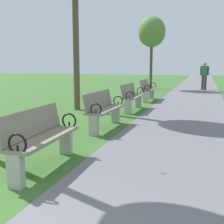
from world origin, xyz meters
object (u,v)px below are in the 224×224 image
(pedestrian_walking, at_px, (204,74))
(park_bench_3, at_px, (104,109))
(park_bench_2, at_px, (41,137))
(tree_4, at_px, (152,32))
(park_bench_4, at_px, (132,96))
(park_bench_5, at_px, (148,89))

(pedestrian_walking, bearing_deg, park_bench_3, -101.16)
(park_bench_3, bearing_deg, pedestrian_walking, 78.84)
(park_bench_2, distance_m, park_bench_3, 2.85)
(tree_4, bearing_deg, pedestrian_walking, 0.92)
(park_bench_4, relative_size, pedestrian_walking, 0.99)
(park_bench_3, height_order, tree_4, tree_4)
(park_bench_4, distance_m, park_bench_5, 2.81)
(park_bench_2, height_order, tree_4, tree_4)
(park_bench_3, height_order, park_bench_4, same)
(park_bench_2, distance_m, park_bench_5, 8.55)
(park_bench_4, relative_size, tree_4, 0.37)
(park_bench_2, relative_size, pedestrian_walking, 0.99)
(park_bench_3, xyz_separation_m, pedestrian_walking, (2.27, 11.51, 0.44))
(park_bench_3, xyz_separation_m, park_bench_5, (-0.00, 5.70, 0.00))
(park_bench_3, height_order, pedestrian_walking, pedestrian_walking)
(park_bench_4, distance_m, tree_4, 9.10)
(park_bench_5, bearing_deg, tree_4, 98.90)
(park_bench_3, distance_m, park_bench_5, 5.70)
(park_bench_4, bearing_deg, park_bench_2, -90.00)
(park_bench_5, relative_size, tree_4, 0.37)
(park_bench_2, bearing_deg, park_bench_5, 90.00)
(tree_4, height_order, pedestrian_walking, tree_4)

